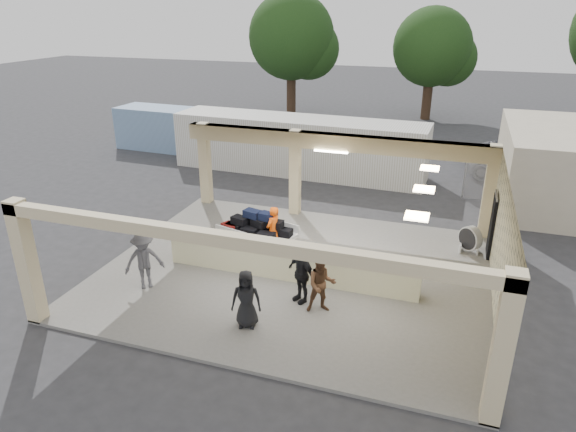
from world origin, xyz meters
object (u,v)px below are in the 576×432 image
(passenger_a, at_px, (321,284))
(container_blue, at_px, (192,131))
(drum_fan, at_px, (470,239))
(passenger_d, at_px, (246,299))
(car_white_a, at_px, (530,167))
(baggage_handler, at_px, (273,231))
(passenger_c, at_px, (144,261))
(luggage_cart, at_px, (257,229))
(passenger_b, at_px, (301,274))
(container_white, at_px, (298,145))
(car_dark, at_px, (507,157))
(baggage_counter, at_px, (289,264))

(passenger_a, xyz_separation_m, container_blue, (-11.62, 14.20, 0.28))
(drum_fan, relative_size, passenger_a, 0.56)
(passenger_d, relative_size, container_blue, 0.17)
(passenger_a, distance_m, car_white_a, 15.70)
(passenger_d, bearing_deg, baggage_handler, 86.39)
(passenger_c, bearing_deg, baggage_handler, 8.08)
(luggage_cart, bearing_deg, container_blue, 142.92)
(drum_fan, xyz_separation_m, passenger_a, (-3.90, -5.18, 0.33))
(baggage_handler, relative_size, passenger_b, 0.99)
(container_white, bearing_deg, container_blue, 167.68)
(container_blue, bearing_deg, car_white_a, 2.83)
(baggage_handler, relative_size, car_dark, 0.45)
(drum_fan, bearing_deg, luggage_cart, -118.86)
(passenger_d, relative_size, car_white_a, 0.30)
(baggage_counter, height_order, drum_fan, baggage_counter)
(passenger_c, height_order, container_white, container_white)
(baggage_handler, bearing_deg, baggage_counter, 52.62)
(drum_fan, relative_size, container_blue, 0.10)
(drum_fan, bearing_deg, car_dark, 125.30)
(baggage_counter, relative_size, passenger_c, 4.59)
(drum_fan, height_order, car_white_a, car_white_a)
(baggage_counter, relative_size, car_white_a, 1.53)
(drum_fan, relative_size, passenger_d, 0.58)
(luggage_cart, distance_m, container_white, 9.45)
(drum_fan, distance_m, container_white, 11.14)
(passenger_b, xyz_separation_m, passenger_d, (-0.99, -1.64, -0.07))
(luggage_cart, height_order, car_white_a, luggage_cart)
(drum_fan, bearing_deg, passenger_c, -104.51)
(passenger_c, bearing_deg, container_white, 45.80)
(passenger_a, bearing_deg, car_white_a, 42.62)
(baggage_handler, bearing_deg, drum_fan, 125.57)
(drum_fan, xyz_separation_m, baggage_handler, (-6.36, -2.31, 0.36))
(luggage_cart, distance_m, car_white_a, 14.81)
(passenger_b, distance_m, passenger_c, 4.72)
(baggage_counter, relative_size, container_white, 0.64)
(passenger_c, height_order, car_white_a, passenger_c)
(car_dark, height_order, container_white, container_white)
(baggage_counter, relative_size, car_dark, 2.14)
(baggage_counter, relative_size, baggage_handler, 4.73)
(passenger_c, relative_size, passenger_d, 1.11)
(passenger_c, bearing_deg, container_blue, 72.51)
(car_white_a, xyz_separation_m, container_blue, (-18.19, -0.06, 0.44))
(container_blue, bearing_deg, passenger_b, -49.13)
(container_blue, bearing_deg, baggage_handler, -48.42)
(passenger_a, bearing_deg, passenger_b, 132.49)
(passenger_b, relative_size, passenger_c, 0.98)
(drum_fan, height_order, container_blue, container_blue)
(baggage_counter, distance_m, passenger_b, 1.44)
(container_white, bearing_deg, car_white_a, 11.80)
(baggage_handler, relative_size, container_blue, 0.19)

